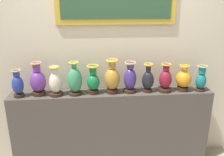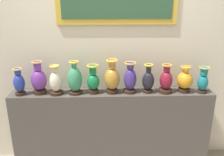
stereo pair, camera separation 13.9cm
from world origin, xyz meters
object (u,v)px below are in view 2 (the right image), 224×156
vase_jade (75,80)px  vase_indigo (130,79)px  vase_ivory (56,82)px  vase_amber (185,81)px  vase_teal (203,81)px  vase_burgundy (166,81)px  vase_ochre (112,78)px  vase_onyx (148,80)px  vase_emerald (93,81)px  vase_cobalt (19,83)px  vase_violet (39,80)px

vase_jade → vase_indigo: (0.63, 0.01, -0.01)m
vase_indigo → vase_ivory: bearing=-178.5°
vase_amber → vase_teal: 0.20m
vase_burgundy → vase_amber: 0.22m
vase_ochre → vase_teal: bearing=-1.6°
vase_ochre → vase_indigo: vase_ochre is taller
vase_burgundy → vase_onyx: bearing=176.9°
vase_emerald → vase_amber: vase_emerald is taller
vase_cobalt → vase_burgundy: 1.67m
vase_cobalt → vase_onyx: 1.46m
vase_cobalt → vase_indigo: size_ratio=0.87×
vase_jade → vase_emerald: size_ratio=1.14×
vase_burgundy → vase_violet: bearing=179.1°
vase_amber → vase_onyx: bearing=179.9°
vase_jade → vase_cobalt: bearing=-178.4°
vase_onyx → vase_amber: vase_onyx is taller
vase_ivory → vase_onyx: size_ratio=1.00×
vase_emerald → vase_ochre: vase_ochre is taller
vase_jade → vase_teal: vase_jade is taller
vase_ivory → vase_indigo: (0.85, 0.02, 0.01)m
vase_ivory → vase_amber: size_ratio=1.10×
vase_violet → vase_jade: bearing=-2.2°
vase_indigo → vase_onyx: bearing=-1.9°
vase_emerald → vase_burgundy: (0.84, -0.01, -0.01)m
vase_indigo → vase_burgundy: vase_indigo is taller
vase_indigo → vase_teal: size_ratio=1.18×
vase_violet → vase_amber: vase_violet is taller
vase_violet → vase_emerald: vase_violet is taller
vase_emerald → vase_burgundy: same height
vase_cobalt → vase_indigo: (1.25, 0.03, 0.02)m
vase_ivory → vase_emerald: (0.42, 0.02, 0.00)m
vase_cobalt → vase_burgundy: (1.67, 0.01, 0.00)m
vase_amber → vase_cobalt: bearing=-179.4°
vase_ochre → vase_onyx: vase_ochre is taller
vase_ivory → vase_burgundy: bearing=0.2°
vase_ivory → vase_burgundy: size_ratio=1.01×
vase_violet → vase_teal: (1.88, -0.04, -0.02)m
vase_ivory → vase_ochre: bearing=1.5°
vase_jade → vase_onyx: 0.84m
vase_emerald → vase_teal: size_ratio=1.10×
vase_ivory → vase_ochre: size_ratio=0.86×
vase_cobalt → vase_ochre: vase_ochre is taller
vase_jade → vase_teal: (1.47, -0.02, -0.03)m
vase_amber → vase_ochre: bearing=179.8°
vase_cobalt → vase_jade: 0.62m
vase_amber → vase_teal: (0.20, -0.03, -0.00)m
vase_burgundy → vase_emerald: bearing=179.2°
vase_ochre → vase_onyx: size_ratio=1.16×
vase_burgundy → vase_jade: bearing=179.6°
vase_onyx → vase_jade: bearing=-179.7°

